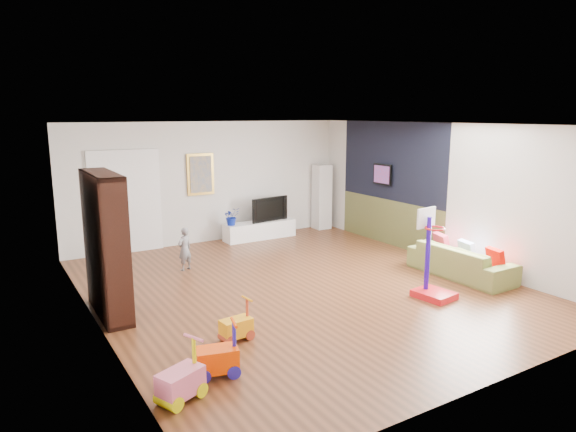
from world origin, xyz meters
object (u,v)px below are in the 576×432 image
media_console (260,230)px  basketball_hoop (436,254)px  sofa (461,261)px  bookshelf (106,245)px

media_console → basketball_hoop: size_ratio=1.20×
sofa → basketball_hoop: basketball_hoop is taller
media_console → basketball_hoop: 4.96m
bookshelf → basketball_hoop: bearing=-23.3°
bookshelf → basketball_hoop: bookshelf is taller
basketball_hoop → sofa: bearing=16.3°
sofa → basketball_hoop: bearing=113.1°
media_console → basketball_hoop: (0.50, -4.91, 0.52)m
media_console → sofa: sofa is taller
bookshelf → sofa: size_ratio=1.07×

